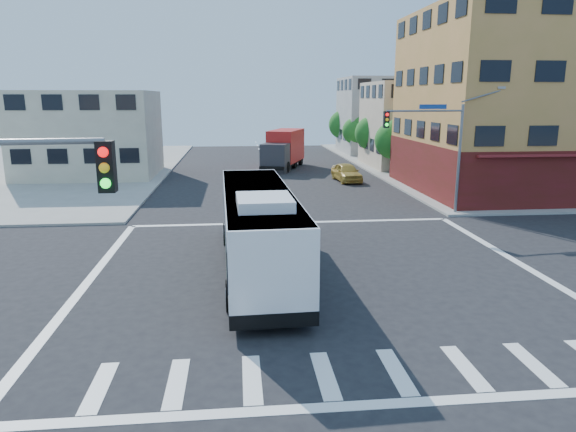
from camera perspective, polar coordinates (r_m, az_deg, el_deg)
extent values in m
plane|color=black|center=(22.06, 3.18, -6.60)|extent=(120.00, 120.00, 0.00)
cube|color=gray|center=(67.83, 28.81, 5.24)|extent=(50.00, 50.00, 0.15)
cube|color=#C58446|center=(45.43, 25.63, 11.29)|extent=(18.00, 15.00, 14.00)
cube|color=#5E1518|center=(45.75, 25.01, 5.04)|extent=(18.09, 15.08, 4.00)
cube|color=#C4B195|center=(58.24, 14.88, 9.76)|extent=(12.00, 10.00, 9.00)
cube|color=#A7A7A2|center=(71.49, 10.96, 10.89)|extent=(12.00, 10.00, 10.00)
cube|color=beige|center=(52.46, -21.12, 8.46)|extent=(12.00, 10.00, 8.00)
cylinder|color=slate|center=(34.56, 18.46, 5.89)|extent=(0.18, 0.18, 7.00)
cylinder|color=slate|center=(33.16, 15.00, 11.22)|extent=(5.01, 0.62, 0.12)
cube|color=black|center=(32.15, 10.86, 10.49)|extent=(0.32, 0.30, 1.00)
sphere|color=#FF0C0C|center=(31.98, 10.97, 11.01)|extent=(0.20, 0.20, 0.20)
sphere|color=yellow|center=(31.99, 10.95, 10.47)|extent=(0.20, 0.20, 0.20)
sphere|color=#19FF33|center=(32.00, 10.93, 9.93)|extent=(0.20, 0.20, 0.20)
cube|color=navy|center=(33.38, 15.82, 11.61)|extent=(1.80, 0.22, 0.28)
cube|color=gray|center=(35.66, 22.59, 13.03)|extent=(0.50, 0.22, 0.14)
cube|color=black|center=(10.61, -19.52, 5.19)|extent=(0.32, 0.30, 1.00)
sphere|color=#FF0C0C|center=(10.41, -19.87, 6.69)|extent=(0.20, 0.20, 0.20)
sphere|color=yellow|center=(10.44, -19.74, 5.06)|extent=(0.20, 0.20, 0.20)
sphere|color=#19FF33|center=(10.48, -19.61, 3.44)|extent=(0.20, 0.20, 0.20)
cylinder|color=#3B2715|center=(51.21, 11.50, 5.56)|extent=(0.28, 0.28, 1.92)
sphere|color=#1B5F1B|center=(50.97, 11.62, 8.24)|extent=(3.60, 3.60, 3.60)
sphere|color=#1B5F1B|center=(50.74, 12.21, 9.21)|extent=(2.52, 2.52, 2.52)
cylinder|color=#3B2715|center=(58.84, 9.22, 6.63)|extent=(0.28, 0.28, 1.99)
sphere|color=#1B5F1B|center=(58.62, 9.31, 9.08)|extent=(3.80, 3.80, 3.80)
sphere|color=#1B5F1B|center=(58.38, 9.81, 9.98)|extent=(2.66, 2.66, 2.66)
cylinder|color=#3B2715|center=(66.57, 7.46, 7.37)|extent=(0.28, 0.28, 1.89)
sphere|color=#1B5F1B|center=(66.39, 7.52, 9.35)|extent=(3.40, 3.40, 3.40)
sphere|color=#1B5F1B|center=(66.14, 7.94, 10.06)|extent=(2.38, 2.38, 2.38)
cylinder|color=#3B2715|center=(74.34, 6.06, 8.05)|extent=(0.28, 0.28, 2.03)
sphere|color=#1B5F1B|center=(74.16, 6.11, 10.06)|extent=(4.00, 4.00, 4.00)
sphere|color=#1B5F1B|center=(73.91, 6.48, 10.82)|extent=(2.80, 2.80, 2.80)
cube|color=black|center=(22.49, -3.29, -4.58)|extent=(3.25, 13.36, 0.50)
cube|color=white|center=(22.12, -3.34, -1.24)|extent=(3.24, 13.33, 3.15)
cube|color=black|center=(22.07, -3.34, -0.76)|extent=(3.28, 12.94, 1.38)
cube|color=black|center=(28.49, -4.33, 2.15)|extent=(2.59, 0.15, 1.49)
cube|color=#E5590C|center=(28.34, -4.37, 4.36)|extent=(2.11, 0.12, 0.31)
cube|color=white|center=(21.79, -3.39, 2.60)|extent=(3.17, 13.07, 0.13)
cube|color=white|center=(18.50, -2.64, 1.56)|extent=(2.05, 2.49, 0.40)
cube|color=#147F53|center=(21.75, -6.94, -3.76)|extent=(0.22, 6.07, 0.31)
cube|color=#147F53|center=(21.95, 0.51, -3.50)|extent=(0.22, 6.07, 0.31)
cylinder|color=black|center=(26.52, -6.83, -1.99)|extent=(0.37, 1.16, 1.15)
cylinder|color=#99999E|center=(26.52, -7.17, -2.00)|extent=(0.06, 0.58, 0.57)
cylinder|color=black|center=(26.67, -1.15, -1.81)|extent=(0.37, 1.16, 1.15)
cylinder|color=#99999E|center=(26.69, -0.82, -1.80)|extent=(0.06, 0.58, 0.57)
cylinder|color=black|center=(18.45, -6.41, -8.79)|extent=(0.37, 1.16, 1.15)
cylinder|color=#99999E|center=(18.45, -6.90, -8.80)|extent=(0.06, 0.58, 0.57)
cylinder|color=black|center=(18.67, 1.80, -8.44)|extent=(0.37, 1.16, 1.15)
cylinder|color=#99999E|center=(18.70, 2.27, -8.41)|extent=(0.06, 0.58, 0.57)
cube|color=#29292F|center=(51.85, -1.42, 6.45)|extent=(3.25, 3.18, 2.90)
cube|color=black|center=(50.79, -1.75, 6.81)|extent=(2.23, 0.89, 1.11)
cube|color=red|center=(55.83, -0.23, 7.84)|extent=(4.65, 6.78, 3.34)
cube|color=black|center=(54.73, -0.59, 5.92)|extent=(5.36, 9.21, 0.33)
cylinder|color=black|center=(52.50, -2.58, 5.54)|extent=(0.68, 1.15, 1.11)
cylinder|color=black|center=(51.88, -0.09, 5.46)|extent=(0.68, 1.15, 1.11)
cylinder|color=black|center=(55.58, -1.61, 5.97)|extent=(0.68, 1.15, 1.11)
cylinder|color=black|center=(54.98, 0.75, 5.89)|extent=(0.68, 1.15, 1.11)
cylinder|color=black|center=(58.24, -0.85, 6.29)|extent=(0.68, 1.15, 1.11)
cylinder|color=black|center=(57.68, 1.40, 6.23)|extent=(0.68, 1.15, 1.11)
imported|color=gold|center=(46.72, 6.52, 4.85)|extent=(2.33, 4.91, 1.62)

